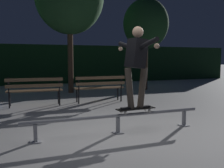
# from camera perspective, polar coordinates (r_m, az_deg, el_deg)

# --- Properties ---
(ground_plane) EXTENTS (90.00, 90.00, 0.00)m
(ground_plane) POSITION_cam_1_polar(r_m,az_deg,el_deg) (4.74, 2.02, -11.43)
(ground_plane) COLOR #ADAAA8
(hedge_backdrop) EXTENTS (24.00, 1.20, 2.17)m
(hedge_backdrop) POSITION_cam_1_polar(r_m,az_deg,el_deg) (14.87, -14.09, 4.34)
(hedge_backdrop) COLOR black
(hedge_backdrop) RESTS_ON ground
(grind_rail) EXTENTS (3.53, 0.18, 0.36)m
(grind_rail) POSITION_cam_1_polar(r_m,az_deg,el_deg) (4.80, 1.35, -7.81)
(grind_rail) COLOR #9E9EA3
(grind_rail) RESTS_ON ground
(skateboard) EXTENTS (0.79, 0.26, 0.09)m
(skateboard) POSITION_cam_1_polar(r_m,az_deg,el_deg) (4.92, 5.38, -5.60)
(skateboard) COLOR black
(skateboard) RESTS_ON grind_rail
(skateboarder) EXTENTS (0.63, 1.41, 1.56)m
(skateboarder) POSITION_cam_1_polar(r_m,az_deg,el_deg) (4.82, 5.51, 5.37)
(skateboarder) COLOR black
(skateboarder) RESTS_ON skateboard
(park_bench_leftmost) EXTENTS (1.62, 0.48, 0.88)m
(park_bench_leftmost) POSITION_cam_1_polar(r_m,az_deg,el_deg) (7.74, -17.06, -0.93)
(park_bench_leftmost) COLOR black
(park_bench_leftmost) RESTS_ON ground
(park_bench_left_center) EXTENTS (1.62, 0.48, 0.88)m
(park_bench_left_center) POSITION_cam_1_polar(r_m,az_deg,el_deg) (8.12, -2.79, -0.38)
(park_bench_left_center) COLOR black
(park_bench_left_center) RESTS_ON ground
(tree_far_right) EXTENTS (2.02, 2.02, 4.07)m
(tree_far_right) POSITION_cam_1_polar(r_m,az_deg,el_deg) (11.68, 7.64, 13.23)
(tree_far_right) COLOR #4C3828
(tree_far_right) RESTS_ON ground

